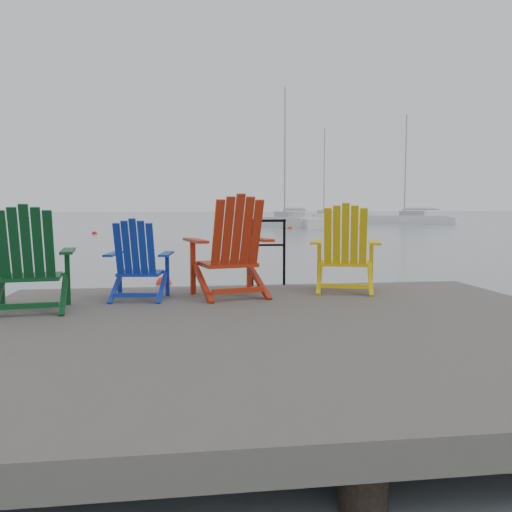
{
  "coord_description": "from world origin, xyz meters",
  "views": [
    {
      "loc": [
        -0.92,
        -4.78,
        1.56
      ],
      "look_at": [
        0.16,
        3.03,
        0.85
      ],
      "focal_mm": 38.0,
      "sensor_mm": 36.0,
      "label": 1
    }
  ],
  "objects": [
    {
      "name": "buoy_d",
      "position": [
        6.96,
        34.09,
        0.0
      ],
      "size": [
        0.35,
        0.35,
        0.35
      ],
      "primitive_type": "sphere",
      "color": "red",
      "rests_on": "ground"
    },
    {
      "name": "sailboat_near",
      "position": [
        7.54,
        38.17,
        0.36
      ],
      "size": [
        4.37,
        8.55,
        11.45
      ],
      "rotation": [
        0.0,
        0.0,
        0.28
      ],
      "color": "silver",
      "rests_on": "ground"
    },
    {
      "name": "ground",
      "position": [
        0.0,
        0.0,
        0.0
      ],
      "size": [
        400.0,
        400.0,
        0.0
      ],
      "primitive_type": "plane",
      "color": "gray",
      "rests_on": "ground"
    },
    {
      "name": "dock",
      "position": [
        0.0,
        0.0,
        0.35
      ],
      "size": [
        6.0,
        5.0,
        1.4
      ],
      "color": "#282524",
      "rests_on": "ground"
    },
    {
      "name": "handrail",
      "position": [
        0.25,
        2.45,
        1.04
      ],
      "size": [
        0.48,
        0.04,
        0.9
      ],
      "color": "black",
      "rests_on": "dock"
    },
    {
      "name": "sailboat_mid",
      "position": [
        16.08,
        58.57,
        0.36
      ],
      "size": [
        3.34,
        8.43,
        11.36
      ],
      "rotation": [
        0.0,
        0.0,
        -0.15
      ],
      "color": "white",
      "rests_on": "ground"
    },
    {
      "name": "buoy_c",
      "position": [
        12.75,
        35.2,
        0.0
      ],
      "size": [
        0.38,
        0.38,
        0.38
      ],
      "primitive_type": "sphere",
      "color": "red",
      "rests_on": "ground"
    },
    {
      "name": "buoy_b",
      "position": [
        -5.97,
        27.95,
        0.0
      ],
      "size": [
        0.32,
        0.32,
        0.32
      ],
      "primitive_type": "sphere",
      "color": "red",
      "rests_on": "ground"
    },
    {
      "name": "chair_red",
      "position": [
        -0.34,
        1.55,
        1.09
      ],
      "size": [
        1.06,
        1.01,
        1.17
      ],
      "rotation": [
        0.0,
        0.0,
        0.22
      ],
      "color": "#9B210B",
      "rests_on": "dock"
    },
    {
      "name": "chair_blue",
      "position": [
        -1.41,
        1.49,
        0.96
      ],
      "size": [
        0.78,
        0.74,
        0.91
      ],
      "rotation": [
        0.0,
        0.0,
        -0.12
      ],
      "color": "#0F2DA2",
      "rests_on": "dock"
    },
    {
      "name": "chair_green",
      "position": [
        -2.43,
        0.91,
        1.03
      ],
      "size": [
        0.91,
        0.86,
        1.05
      ],
      "rotation": [
        0.0,
        0.0,
        0.13
      ],
      "color": "#0A3B1A",
      "rests_on": "dock"
    },
    {
      "name": "sailboat_far",
      "position": [
        20.61,
        44.51,
        0.36
      ],
      "size": [
        7.47,
        5.77,
        10.6
      ],
      "rotation": [
        0.0,
        0.0,
        1.0
      ],
      "color": "silver",
      "rests_on": "ground"
    },
    {
      "name": "buoy_a",
      "position": [
        -1.28,
        6.28,
        0.0
      ],
      "size": [
        0.32,
        0.32,
        0.32
      ],
      "primitive_type": "sphere",
      "color": "red",
      "rests_on": "ground"
    },
    {
      "name": "chair_yellow",
      "position": [
        1.11,
        1.75,
        1.04
      ],
      "size": [
        1.01,
        0.96,
        1.07
      ],
      "rotation": [
        0.0,
        0.0,
        -0.3
      ],
      "color": "#DFB60C",
      "rests_on": "dock"
    }
  ]
}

